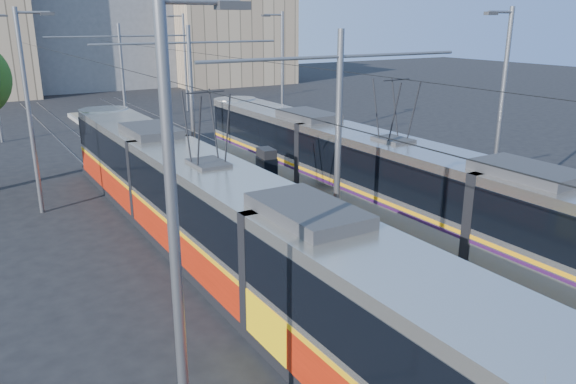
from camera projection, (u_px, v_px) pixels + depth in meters
platform at (220, 187)px, 25.79m from camera, size 4.00×50.00×0.30m
tactile_strip_left at (190, 189)px, 25.02m from camera, size 0.70×50.00×0.01m
tactile_strip_right at (248, 180)px, 26.46m from camera, size 0.70×50.00×0.01m
rails at (220, 190)px, 25.83m from camera, size 8.71×70.00×0.03m
tram_left at (210, 214)px, 17.63m from camera, size 2.43×27.70×5.50m
tram_right at (391, 179)px, 20.95m from camera, size 2.43×28.28×5.50m
catenary at (246, 99)px, 22.17m from camera, size 9.20×70.00×7.00m
street_lamps at (184, 90)px, 27.87m from camera, size 15.18×38.22×8.00m
shelter at (267, 172)px, 23.46m from camera, size 0.70×1.03×2.14m
building_centre at (94, 11)px, 64.69m from camera, size 18.36×14.28×16.91m
building_right at (228, 39)px, 67.69m from camera, size 14.28×10.20×10.44m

